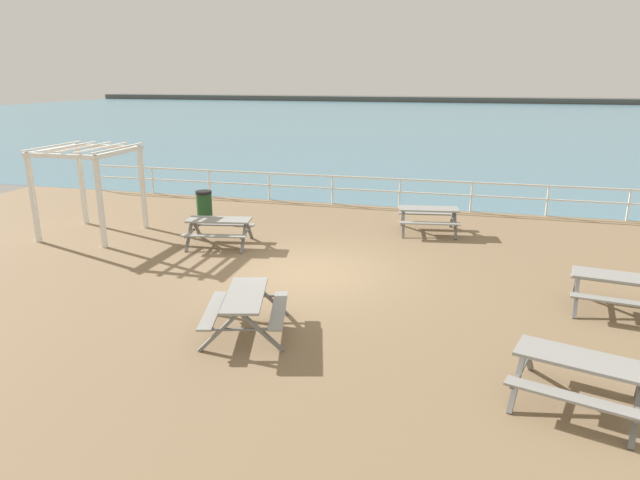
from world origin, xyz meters
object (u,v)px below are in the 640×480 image
(picnic_table_far_right, at_px, (580,370))
(lattice_pergola, at_px, (88,170))
(picnic_table_near_left, at_px, (245,303))
(picnic_table_mid_centre, at_px, (429,214))
(litter_bin, at_px, (204,205))
(picnic_table_far_left, at_px, (219,225))
(picnic_table_seaward, at_px, (619,285))

(picnic_table_far_right, bearing_deg, lattice_pergola, 170.56)
(picnic_table_near_left, bearing_deg, picnic_table_mid_centre, -34.13)
(picnic_table_mid_centre, xyz_separation_m, lattice_pergola, (-9.88, -2.89, 1.41))
(picnic_table_far_right, bearing_deg, picnic_table_mid_centre, 124.03)
(litter_bin, bearing_deg, lattice_pergola, -130.71)
(lattice_pergola, bearing_deg, picnic_table_mid_centre, 15.52)
(picnic_table_mid_centre, height_order, picnic_table_far_left, same)
(picnic_table_near_left, height_order, litter_bin, litter_bin)
(picnic_table_far_right, xyz_separation_m, picnic_table_seaward, (1.38, 3.93, 0.00))
(picnic_table_far_right, height_order, picnic_table_seaward, same)
(lattice_pergola, xyz_separation_m, litter_bin, (2.36, 2.74, -1.52))
(litter_bin, bearing_deg, picnic_table_far_right, -40.75)
(picnic_table_mid_centre, distance_m, picnic_table_far_left, 6.39)
(picnic_table_far_left, distance_m, litter_bin, 3.33)
(picnic_table_mid_centre, distance_m, litter_bin, 7.53)
(picnic_table_seaward, bearing_deg, lattice_pergola, 179.40)
(picnic_table_seaward, bearing_deg, picnic_table_mid_centre, 137.97)
(picnic_table_far_left, height_order, picnic_table_seaward, same)
(lattice_pergola, bearing_deg, picnic_table_near_left, -36.85)
(picnic_table_near_left, relative_size, picnic_table_seaward, 1.06)
(picnic_table_far_right, bearing_deg, litter_bin, 155.80)
(picnic_table_far_right, relative_size, lattice_pergola, 0.80)
(picnic_table_mid_centre, xyz_separation_m, picnic_table_far_left, (-5.69, -2.92, 0.00))
(picnic_table_near_left, distance_m, picnic_table_far_right, 5.76)
(lattice_pergola, distance_m, litter_bin, 3.92)
(picnic_table_mid_centre, height_order, lattice_pergola, lattice_pergola)
(picnic_table_seaward, relative_size, litter_bin, 2.11)
(picnic_table_mid_centre, height_order, picnic_table_seaward, same)
(litter_bin, bearing_deg, picnic_table_near_left, -59.10)
(picnic_table_far_right, relative_size, picnic_table_seaward, 1.07)
(picnic_table_near_left, distance_m, picnic_table_seaward, 7.61)
(picnic_table_far_right, bearing_deg, picnic_table_near_left, -173.97)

